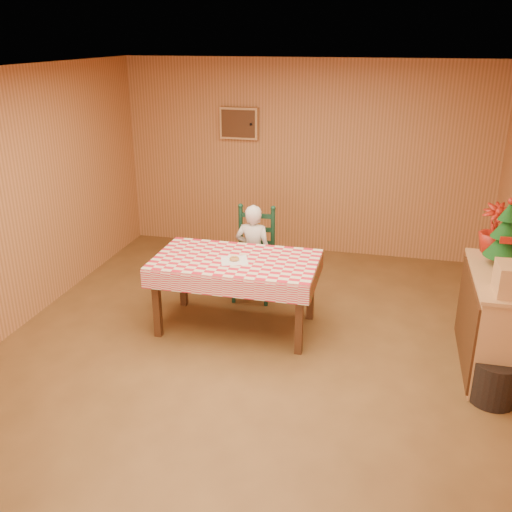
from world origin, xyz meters
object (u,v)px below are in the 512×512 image
Objects in this scene: seated_child at (253,253)px; storage_bin at (494,381)px; ladder_chair at (254,256)px; shelf_unit at (496,322)px; dining_table at (236,266)px; christmas_tree at (506,235)px.

seated_child reaches higher than storage_bin.
ladder_chair is 2.66m from shelf_unit.
dining_table is 2.49m from shelf_unit.
christmas_tree is at bearing 164.66° from seated_child.
seated_child is 2.99× the size of storage_bin.
dining_table is 1.47× the size of seated_child.
shelf_unit is at bearing -91.98° from christmas_tree.
seated_child reaches higher than ladder_chair.
seated_child reaches higher than dining_table.
shelf_unit is 0.79m from christmas_tree.
christmas_tree reaches higher than shelf_unit.
ladder_chair is 2.87× the size of storage_bin.
christmas_tree is at bearing 88.02° from shelf_unit.
ladder_chair is (-0.00, 0.79, -0.18)m from dining_table.
dining_table is 1.34× the size of shelf_unit.
christmas_tree is (2.48, -0.68, 0.65)m from seated_child.
christmas_tree reaches higher than dining_table.
shelf_unit is (2.47, -0.93, -0.10)m from seated_child.
ladder_chair is 0.87× the size of shelf_unit.
storage_bin is (2.43, -1.53, -0.32)m from ladder_chair.
dining_table is at bearing 162.94° from storage_bin.
seated_child is 0.91× the size of shelf_unit.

